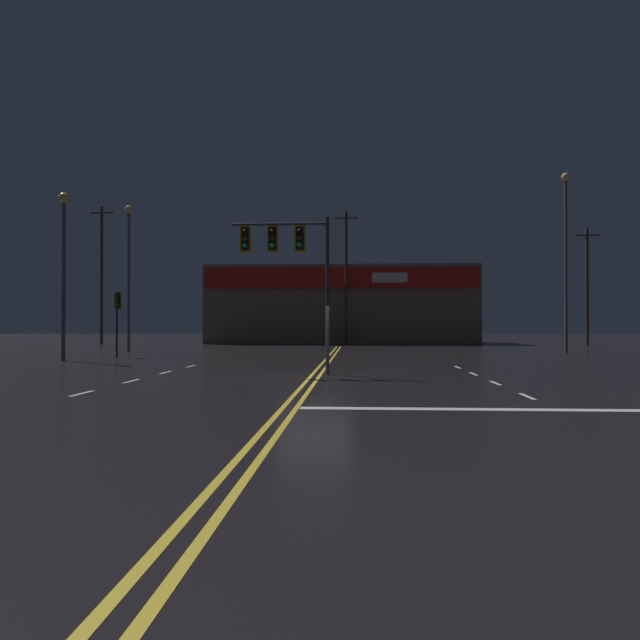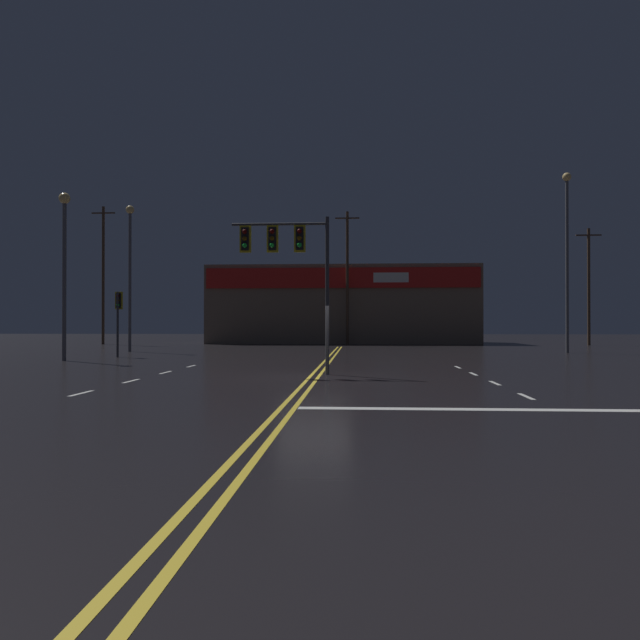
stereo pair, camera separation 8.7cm
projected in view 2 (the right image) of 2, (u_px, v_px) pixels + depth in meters
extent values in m
plane|color=black|center=(314.00, 377.00, 21.42)|extent=(200.00, 200.00, 0.00)
cube|color=gold|center=(309.00, 377.00, 21.43)|extent=(0.12, 60.00, 0.01)
cube|color=gold|center=(318.00, 377.00, 21.42)|extent=(0.12, 60.00, 0.01)
cube|color=silver|center=(81.00, 393.00, 16.39)|extent=(0.12, 1.40, 0.01)
cube|color=silver|center=(131.00, 381.00, 19.98)|extent=(0.12, 1.40, 0.01)
cube|color=silver|center=(166.00, 372.00, 23.58)|extent=(0.12, 1.40, 0.01)
cube|color=silver|center=(191.00, 366.00, 27.17)|extent=(0.12, 1.40, 0.01)
cube|color=silver|center=(526.00, 396.00, 15.68)|extent=(0.12, 1.40, 0.01)
cube|color=silver|center=(495.00, 383.00, 19.27)|extent=(0.12, 1.40, 0.01)
cube|color=silver|center=(474.00, 374.00, 22.87)|extent=(0.12, 1.40, 0.01)
cube|color=silver|center=(458.00, 367.00, 26.46)|extent=(0.12, 1.40, 0.01)
cube|color=silver|center=(558.00, 410.00, 13.17)|extent=(11.05, 0.40, 0.01)
cylinder|color=#38383D|center=(327.00, 296.00, 22.64)|extent=(0.14, 0.14, 5.74)
cylinder|color=#38383D|center=(279.00, 224.00, 22.77)|extent=(3.51, 0.10, 0.10)
cube|color=black|center=(300.00, 239.00, 22.72)|extent=(0.28, 0.24, 0.84)
cube|color=gold|center=(300.00, 239.00, 22.72)|extent=(0.42, 0.08, 0.99)
sphere|color=#500705|center=(299.00, 231.00, 22.56)|extent=(0.17, 0.17, 0.17)
sphere|color=#543707|center=(299.00, 238.00, 22.56)|extent=(0.17, 0.17, 0.17)
sphere|color=green|center=(299.00, 245.00, 22.56)|extent=(0.17, 0.17, 0.17)
cube|color=black|center=(273.00, 239.00, 22.78)|extent=(0.28, 0.24, 0.84)
cube|color=gold|center=(273.00, 239.00, 22.78)|extent=(0.42, 0.08, 0.99)
sphere|color=#500705|center=(272.00, 231.00, 22.62)|extent=(0.17, 0.17, 0.17)
sphere|color=#543707|center=(272.00, 238.00, 22.62)|extent=(0.17, 0.17, 0.17)
sphere|color=green|center=(272.00, 245.00, 22.62)|extent=(0.17, 0.17, 0.17)
cube|color=black|center=(245.00, 239.00, 22.84)|extent=(0.28, 0.24, 0.84)
cube|color=gold|center=(245.00, 239.00, 22.84)|extent=(0.42, 0.08, 0.99)
sphere|color=#500705|center=(245.00, 232.00, 22.68)|extent=(0.17, 0.17, 0.17)
sphere|color=#543707|center=(245.00, 239.00, 22.68)|extent=(0.17, 0.17, 0.17)
sphere|color=green|center=(245.00, 245.00, 22.68)|extent=(0.17, 0.17, 0.17)
cylinder|color=#38383D|center=(118.00, 325.00, 34.77)|extent=(0.13, 0.13, 3.64)
cube|color=black|center=(119.00, 301.00, 34.96)|extent=(0.28, 0.24, 0.84)
cube|color=gold|center=(119.00, 301.00, 34.96)|extent=(0.42, 0.08, 0.99)
sphere|color=#500705|center=(118.00, 296.00, 34.81)|extent=(0.17, 0.17, 0.17)
sphere|color=#543707|center=(118.00, 300.00, 34.80)|extent=(0.17, 0.17, 0.17)
sphere|color=green|center=(118.00, 305.00, 34.80)|extent=(0.17, 0.17, 0.17)
cylinder|color=#59595E|center=(567.00, 266.00, 40.15)|extent=(0.20, 0.20, 11.19)
sphere|color=#F9D17A|center=(567.00, 177.00, 40.20)|extent=(0.56, 0.56, 0.56)
cylinder|color=#59595E|center=(130.00, 282.00, 42.03)|extent=(0.20, 0.20, 9.42)
sphere|color=#F9D17A|center=(130.00, 210.00, 42.07)|extent=(0.56, 0.56, 0.56)
cylinder|color=#59595E|center=(64.00, 281.00, 31.31)|extent=(0.20, 0.20, 8.01)
sphere|color=#F9D17A|center=(65.00, 198.00, 31.35)|extent=(0.56, 0.56, 0.56)
cube|color=#7A6651|center=(343.00, 306.00, 62.28)|extent=(25.73, 10.00, 7.44)
cube|color=red|center=(342.00, 278.00, 57.20)|extent=(25.21, 0.20, 1.86)
cube|color=white|center=(391.00, 277.00, 56.88)|extent=(3.20, 0.16, 0.90)
cylinder|color=#4C3828|center=(103.00, 275.00, 57.83)|extent=(0.26, 0.26, 12.81)
cube|color=#4C3828|center=(103.00, 213.00, 57.88)|extent=(2.20, 0.12, 0.12)
cylinder|color=#4C3828|center=(347.00, 278.00, 56.43)|extent=(0.26, 0.26, 12.09)
cube|color=#4C3828|center=(347.00, 218.00, 56.47)|extent=(2.20, 0.12, 0.12)
cylinder|color=#4C3828|center=(589.00, 287.00, 55.11)|extent=(0.26, 0.26, 10.36)
cube|color=#4C3828|center=(589.00, 235.00, 55.14)|extent=(2.20, 0.12, 0.12)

